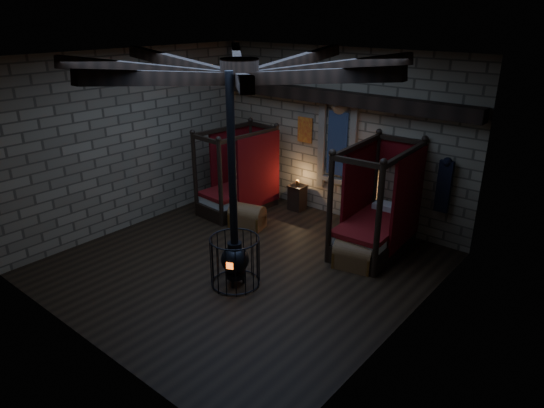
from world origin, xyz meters
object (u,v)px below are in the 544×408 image
Objects in this scene: trunk_right at (354,256)px; bed_left at (240,190)px; bed_right at (376,225)px; trunk_left at (247,217)px; stove at (235,256)px.

bed_left is at bearing 154.97° from trunk_right.
bed_right is 3.14m from trunk_left.
stove reaches higher than bed_right.
bed_right reaches higher than trunk_right.
trunk_left is 0.23× the size of stove.
bed_right is 2.53× the size of trunk_left.
trunk_left reaches higher than trunk_right.
stove is at bearing -43.94° from bed_left.
trunk_left is 3.06m from trunk_right.
bed_right is at bearing 81.68° from trunk_right.
trunk_right is 0.22× the size of stove.
stove is at bearing -67.22° from trunk_left.
bed_left is 1.23m from trunk_left.
bed_left is 3.85m from stove.
bed_right is 0.58× the size of stove.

